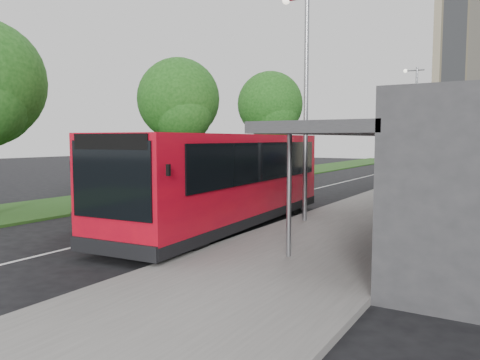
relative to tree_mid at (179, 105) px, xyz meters
The scene contains 15 objects.
ground 12.54m from the tree_mid, 52.23° to the right, with size 120.00×120.00×0.00m, color black.
pavement 17.73m from the tree_mid, 40.07° to the left, with size 5.00×80.00×0.15m, color slate.
grass_verge 12.06m from the tree_mid, 89.93° to the left, with size 5.00×80.00×0.10m, color #214917.
lane_centre_line 10.52m from the tree_mid, 40.30° to the left, with size 0.12×70.00×0.01m, color silver.
kerb_dashes 15.21m from the tree_mid, 43.97° to the left, with size 0.12×56.00×0.01m.
tree_mid is the anchor object (origin of this frame).
tree_far 12.01m from the tree_mid, 90.00° to the left, with size 5.34×5.34×8.59m.
lamp_post_near 13.18m from the tree_mid, 32.36° to the right, with size 1.44×0.28×8.00m.
lamp_post_far 17.08m from the tree_mid, 49.32° to the left, with size 1.44×0.28×8.00m.
bus_main 13.21m from the tree_mid, 44.64° to the right, with size 3.62×11.51×3.22m.
bus_second 9.19m from the tree_mid, 47.28° to the right, with size 3.91×11.71×3.26m.
litter_bin 13.27m from the tree_mid, ahead, with size 0.50×0.50×0.89m, color #392117.
bollard 15.33m from the tree_mid, 36.11° to the left, with size 0.18×0.18×1.11m, color yellow.
car_near 30.70m from the tree_mid, 73.22° to the left, with size 1.42×3.53×1.20m, color #550C14.
car_far 36.27m from the tree_mid, 81.52° to the left, with size 1.42×4.07×1.34m, color navy.
Camera 1 is at (10.74, -13.43, 3.06)m, focal length 35.00 mm.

